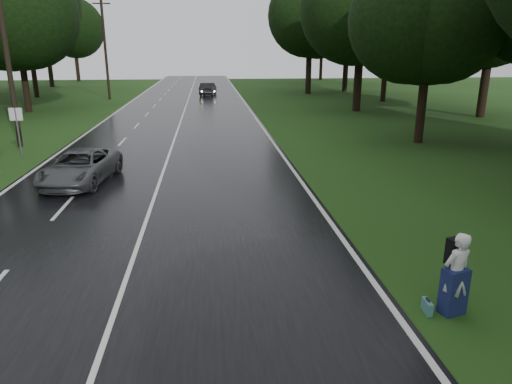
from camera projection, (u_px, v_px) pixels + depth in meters
ground at (105, 343)px, 8.74m from camera, size 160.00×160.00×0.00m
road at (174, 141)px, 27.75m from camera, size 12.00×140.00×0.04m
lane_center at (174, 141)px, 27.74m from camera, size 0.12×140.00×0.01m
grey_car at (80, 167)px, 18.90m from camera, size 2.85×4.97×1.31m
far_car at (208, 89)px, 54.76m from camera, size 2.10×4.53×1.44m
hitchhiker at (455, 276)px, 9.52m from camera, size 0.75×0.71×1.79m
suitcase at (427, 307)px, 9.72m from camera, size 0.14×0.39×0.27m
utility_pole_mid at (21, 147)px, 26.29m from camera, size 1.80×0.28×9.31m
utility_pole_far at (110, 99)px, 50.72m from camera, size 1.80×0.28×10.80m
road_sign_b at (23, 159)px, 23.22m from camera, size 0.61×0.10×2.55m
tree_left_e at (29, 112)px, 40.59m from camera, size 8.87×8.87×13.86m
tree_left_f at (37, 97)px, 52.96m from camera, size 9.26×9.26×14.48m
tree_right_d at (418, 142)px, 27.45m from camera, size 7.96×7.96×12.44m
tree_right_e at (356, 111)px, 41.38m from camera, size 9.53×9.53×14.89m
tree_right_f at (308, 94)px, 57.09m from camera, size 10.29×10.29×16.07m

